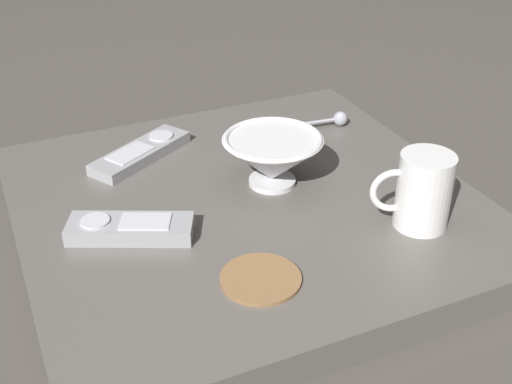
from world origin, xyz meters
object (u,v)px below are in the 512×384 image
(tv_remote_near, at_px, (130,229))
(tv_remote_far, at_px, (141,153))
(drink_coaster, at_px, (261,279))
(cereal_bowl, at_px, (273,158))
(teaspoon, at_px, (334,120))
(coffee_mug, at_px, (422,191))

(tv_remote_near, xyz_separation_m, tv_remote_far, (-0.07, -0.21, -0.00))
(tv_remote_near, relative_size, drink_coaster, 1.74)
(cereal_bowl, relative_size, tv_remote_near, 0.86)
(teaspoon, relative_size, drink_coaster, 1.38)
(coffee_mug, bearing_deg, teaspoon, -99.29)
(cereal_bowl, distance_m, drink_coaster, 0.24)
(tv_remote_near, height_order, tv_remote_far, tv_remote_near)
(teaspoon, height_order, tv_remote_near, same)
(teaspoon, distance_m, drink_coaster, 0.45)
(cereal_bowl, bearing_deg, tv_remote_far, -45.50)
(drink_coaster, bearing_deg, teaspoon, -131.00)
(teaspoon, bearing_deg, tv_remote_far, -3.78)
(coffee_mug, height_order, tv_remote_far, coffee_mug)
(coffee_mug, xyz_separation_m, drink_coaster, (0.24, 0.02, -0.05))
(tv_remote_near, bearing_deg, teaspoon, -155.87)
(coffee_mug, distance_m, teaspoon, 0.32)
(cereal_bowl, height_order, coffee_mug, coffee_mug)
(teaspoon, distance_m, tv_remote_far, 0.34)
(tv_remote_far, height_order, drink_coaster, tv_remote_far)
(cereal_bowl, distance_m, coffee_mug, 0.22)
(tv_remote_near, distance_m, tv_remote_far, 0.22)
(coffee_mug, bearing_deg, tv_remote_far, -49.61)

